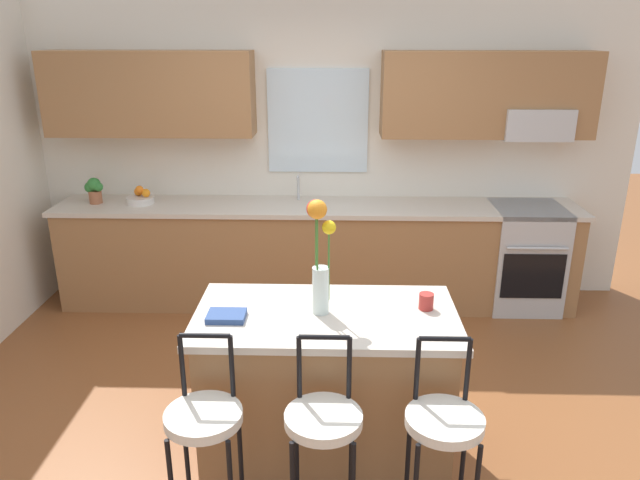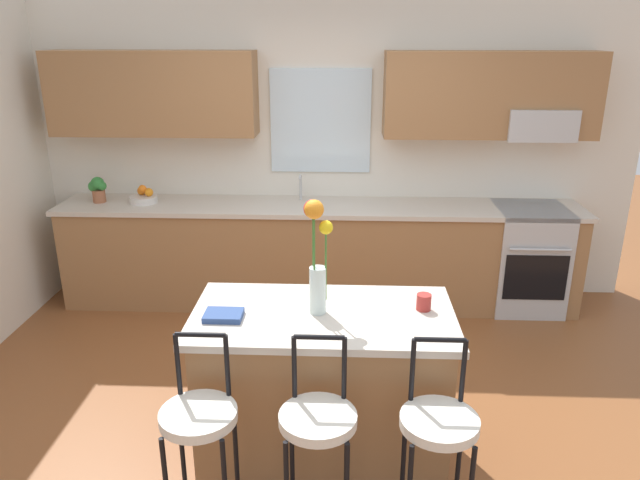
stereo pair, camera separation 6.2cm
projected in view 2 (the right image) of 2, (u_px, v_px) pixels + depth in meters
ground_plane at (307, 412)px, 3.89m from camera, size 14.00×14.00×0.00m
back_wall_assembly at (324, 132)px, 5.26m from camera, size 5.60×0.50×2.70m
counter_run at (319, 254)px, 5.34m from camera, size 4.56×0.64×0.92m
sink_faucet at (301, 185)px, 5.28m from camera, size 0.02×0.13×0.23m
oven_range at (526, 258)px, 5.24m from camera, size 0.60×0.64×0.92m
kitchen_island at (323, 386)px, 3.35m from camera, size 1.42×0.76×0.92m
bar_stool_near at (199, 424)px, 2.76m from camera, size 0.36×0.36×1.04m
bar_stool_middle at (318, 427)px, 2.73m from camera, size 0.36×0.36×1.04m
bar_stool_far at (438, 430)px, 2.71m from camera, size 0.36×0.36×1.04m
flower_vase at (317, 250)px, 3.09m from camera, size 0.15×0.15×0.64m
mug_ceramic at (424, 302)px, 3.23m from camera, size 0.08×0.08×0.09m
cookbook at (224, 315)px, 3.14m from camera, size 0.20×0.15×0.03m
fruit_bowl_oranges at (144, 197)px, 5.24m from camera, size 0.24×0.24×0.16m
potted_plant_small at (98, 188)px, 5.23m from camera, size 0.17×0.12×0.23m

